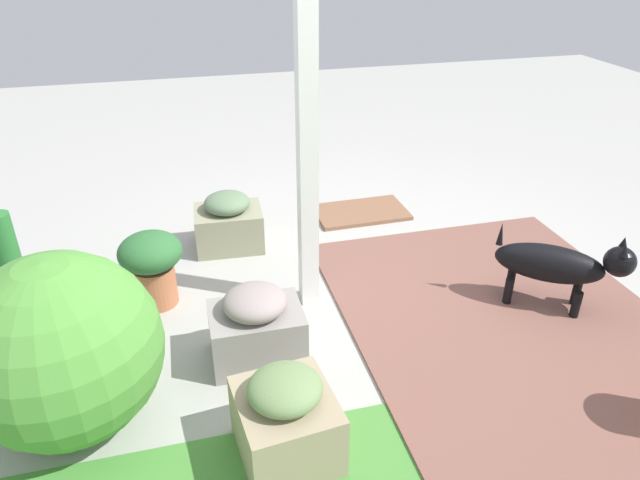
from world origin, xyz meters
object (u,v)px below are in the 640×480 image
porch_pillar (307,127)px  terracotta_pot_broad (152,263)px  stone_planter_nearest (229,223)px  doormat (361,212)px  stone_planter_mid (257,327)px  dog (559,264)px  round_shrub (63,349)px  terracotta_pot_tall (18,285)px  stone_planter_far (286,418)px

porch_pillar → terracotta_pot_broad: 1.23m
stone_planter_nearest → doormat: bearing=-166.1°
stone_planter_mid → dog: 1.76m
round_shrub → stone_planter_mid: bearing=-164.1°
porch_pillar → terracotta_pot_tall: size_ratio=3.17×
stone_planter_far → dog: bearing=-159.1°
stone_planter_far → terracotta_pot_tall: 1.81m
stone_planter_nearest → stone_planter_mid: (-0.00, 1.23, 0.01)m
dog → stone_planter_nearest: bearing=-34.8°
stone_planter_mid → terracotta_pot_broad: bearing=-52.0°
terracotta_pot_tall → stone_planter_nearest: bearing=-154.6°
stone_planter_nearest → terracotta_pot_tall: 1.37m
stone_planter_far → terracotta_pot_tall: (1.26, -1.30, 0.05)m
round_shrub → terracotta_pot_tall: 0.99m
dog → doormat: dog is taller
stone_planter_far → stone_planter_nearest: bearing=-89.3°
stone_planter_nearest → doormat: stone_planter_nearest is taller
stone_planter_nearest → round_shrub: bearing=59.8°
doormat → terracotta_pot_tall: bearing=20.3°
stone_planter_nearest → porch_pillar: bearing=116.0°
porch_pillar → stone_planter_nearest: porch_pillar is taller
doormat → porch_pillar: bearing=57.2°
porch_pillar → stone_planter_nearest: (0.38, -0.79, -0.90)m
stone_planter_far → terracotta_pot_tall: bearing=-45.8°
stone_planter_nearest → stone_planter_far: bearing=90.7°
terracotta_pot_tall → dog: (-3.00, 0.63, 0.05)m
stone_planter_mid → stone_planter_nearest: bearing=-90.0°
round_shrub → stone_planter_nearest: bearing=-120.2°
stone_planter_mid → dog: bearing=-179.6°
stone_planter_mid → round_shrub: size_ratio=0.56×
round_shrub → terracotta_pot_broad: size_ratio=1.84×
stone_planter_far → terracotta_pot_tall: terracotta_pot_tall is taller
terracotta_pot_tall → porch_pillar: bearing=173.0°
round_shrub → dog: bearing=-174.4°
stone_planter_nearest → doormat: 1.11m
porch_pillar → stone_planter_mid: porch_pillar is taller
stone_planter_nearest → doormat: size_ratio=0.67×
terracotta_pot_broad → terracotta_pot_tall: terracotta_pot_tall is taller
stone_planter_mid → terracotta_pot_broad: (0.51, -0.65, 0.08)m
doormat → round_shrub: bearing=42.2°
porch_pillar → terracotta_pot_broad: bearing=-12.9°
porch_pillar → terracotta_pot_tall: bearing=-7.0°
dog → round_shrub: bearing=5.6°
dog → stone_planter_mid: bearing=0.4°
stone_planter_mid → doormat: size_ratio=0.67×
round_shrub → terracotta_pot_broad: 0.97m
stone_planter_far → round_shrub: 1.00m
stone_planter_nearest → stone_planter_far: stone_planter_far is taller
stone_planter_nearest → round_shrub: size_ratio=0.56×
stone_planter_mid → round_shrub: 0.92m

